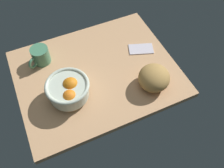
% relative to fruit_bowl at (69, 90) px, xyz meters
% --- Properties ---
extents(ground_plane, '(0.76, 0.61, 0.03)m').
position_rel_fruit_bowl_xyz_m(ground_plane, '(0.16, 0.08, -0.08)').
color(ground_plane, tan).
extents(fruit_bowl, '(0.19, 0.19, 0.11)m').
position_rel_fruit_bowl_xyz_m(fruit_bowl, '(0.00, 0.00, 0.00)').
color(fruit_bowl, silver).
rests_on(fruit_bowl, ground).
extents(bread_loaf, '(0.20, 0.20, 0.10)m').
position_rel_fruit_bowl_xyz_m(bread_loaf, '(0.37, -0.09, -0.01)').
color(bread_loaf, '#B38748').
rests_on(bread_loaf, ground).
extents(napkin_folded, '(0.14, 0.11, 0.01)m').
position_rel_fruit_bowl_xyz_m(napkin_folded, '(0.42, 0.13, -0.06)').
color(napkin_folded, silver).
rests_on(napkin_folded, ground).
extents(mug, '(0.11, 0.10, 0.08)m').
position_rel_fruit_bowl_xyz_m(mug, '(-0.06, 0.25, -0.02)').
color(mug, '#498662').
rests_on(mug, ground).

